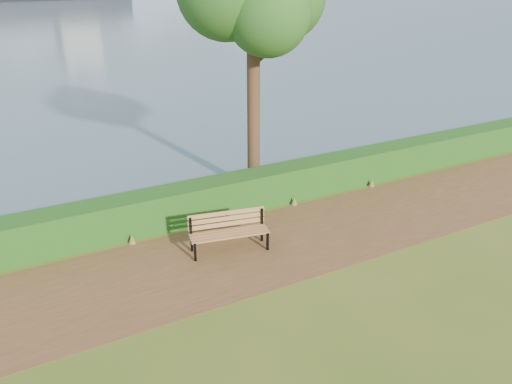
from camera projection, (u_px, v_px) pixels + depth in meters
ground at (284, 249)px, 12.26m from camera, size 140.00×140.00×0.00m
path at (277, 244)px, 12.50m from camera, size 40.00×3.40×0.01m
hedge at (237, 193)px, 14.15m from camera, size 32.00×0.85×1.00m
bench at (228, 229)px, 12.06m from camera, size 1.98×0.93×0.96m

